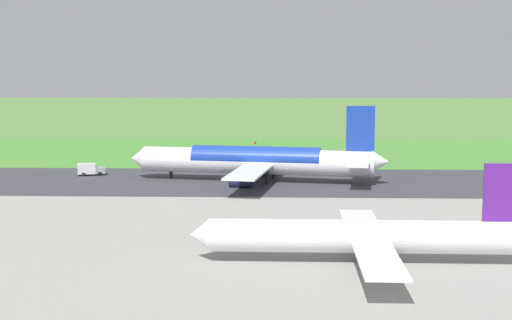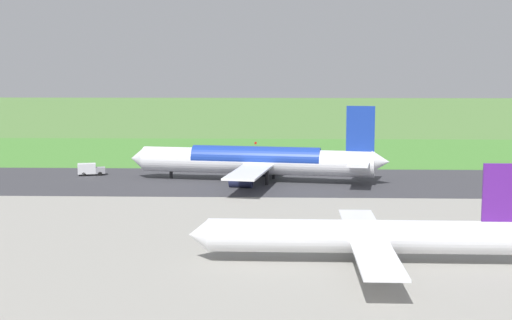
# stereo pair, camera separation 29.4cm
# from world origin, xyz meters

# --- Properties ---
(ground_plane) EXTENTS (800.00, 800.00, 0.00)m
(ground_plane) POSITION_xyz_m (0.00, 0.00, 0.00)
(ground_plane) COLOR #547F3D
(runway_asphalt) EXTENTS (600.00, 36.13, 0.06)m
(runway_asphalt) POSITION_xyz_m (0.00, 0.00, 0.03)
(runway_asphalt) COLOR #38383D
(runway_asphalt) RESTS_ON ground
(apron_concrete) EXTENTS (440.00, 110.00, 0.05)m
(apron_concrete) POSITION_xyz_m (0.00, 63.59, 0.03)
(apron_concrete) COLOR gray
(apron_concrete) RESTS_ON ground
(grass_verge_foreground) EXTENTS (600.00, 80.00, 0.04)m
(grass_verge_foreground) POSITION_xyz_m (0.00, -47.47, 0.02)
(grass_verge_foreground) COLOR #478534
(grass_verge_foreground) RESTS_ON ground
(airliner_main) EXTENTS (54.01, 44.40, 15.88)m
(airliner_main) POSITION_xyz_m (-4.45, 0.06, 4.35)
(airliner_main) COLOR white
(airliner_main) RESTS_ON ground
(airliner_parked_mid) EXTENTS (41.66, 33.99, 12.19)m
(airliner_parked_mid) POSITION_xyz_m (-19.04, 60.48, 3.33)
(airliner_parked_mid) COLOR white
(airliner_parked_mid) RESTS_ON ground
(service_truck_baggage) EXTENTS (6.18, 3.62, 2.65)m
(service_truck_baggage) POSITION_xyz_m (32.28, -7.05, 1.40)
(service_truck_baggage) COLOR gray
(service_truck_baggage) RESTS_ON ground
(no_stopping_sign) EXTENTS (0.60, 0.10, 2.76)m
(no_stopping_sign) POSITION_xyz_m (-2.17, -51.93, 1.63)
(no_stopping_sign) COLOR slate
(no_stopping_sign) RESTS_ON ground
(traffic_cone_orange) EXTENTS (0.40, 0.40, 0.55)m
(traffic_cone_orange) POSITION_xyz_m (4.94, -44.42, 0.28)
(traffic_cone_orange) COLOR orange
(traffic_cone_orange) RESTS_ON ground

